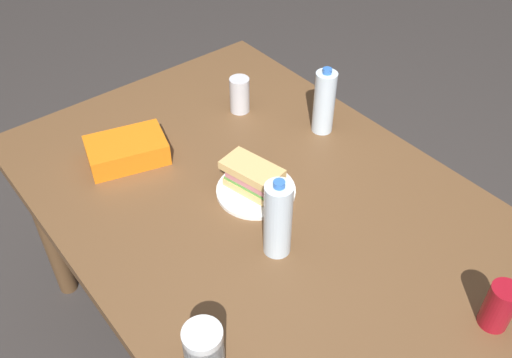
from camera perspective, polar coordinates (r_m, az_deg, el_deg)
name	(u,v)px	position (r m, az deg, el deg)	size (l,w,h in m)	color
ground_plane	(258,341)	(2.15, 0.23, -16.30)	(8.00, 8.00, 0.00)	#383330
dining_table	(259,218)	(1.62, 0.30, -4.06)	(1.50, 1.04, 0.74)	brown
paper_plate	(256,191)	(1.57, 0.00, -1.19)	(0.23, 0.23, 0.01)	white
sandwich	(255,178)	(1.54, -0.15, 0.10)	(0.20, 0.13, 0.08)	#DBB26B
soda_can_red	(499,306)	(1.36, 23.71, -11.88)	(0.07, 0.07, 0.12)	maroon
chip_bag	(127,150)	(1.71, -13.12, 2.90)	(0.23, 0.15, 0.07)	orange
water_bottle_tall	(324,102)	(1.76, 7.02, 7.86)	(0.07, 0.07, 0.22)	silver
plastic_cup_stack	(204,350)	(1.19, -5.36, -17.13)	(0.08, 0.08, 0.13)	silver
water_bottle_spare	(278,219)	(1.35, 2.26, -4.14)	(0.07, 0.07, 0.23)	silver
soda_can_silver	(240,95)	(1.86, -1.69, 8.64)	(0.07, 0.07, 0.12)	silver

